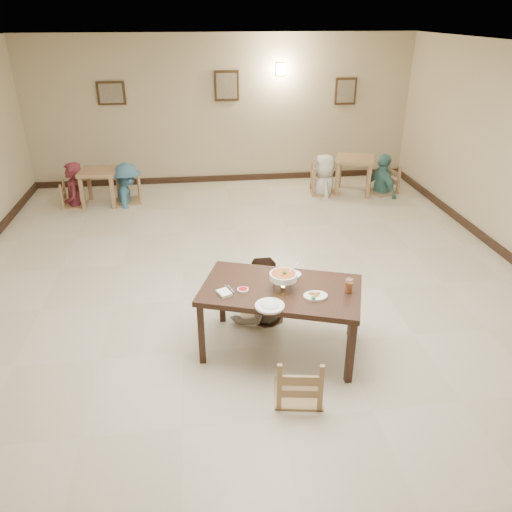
{
  "coord_description": "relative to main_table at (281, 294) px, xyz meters",
  "views": [
    {
      "loc": [
        -0.66,
        -5.62,
        3.39
      ],
      "look_at": [
        -0.02,
        -0.63,
        0.9
      ],
      "focal_mm": 35.0,
      "sensor_mm": 36.0,
      "label": 1
    }
  ],
  "objects": [
    {
      "name": "floor",
      "position": [
        -0.18,
        1.16,
        -0.69
      ],
      "size": [
        10.0,
        10.0,
        0.0
      ],
      "primitive_type": "plane",
      "color": "beige",
      "rests_on": "ground"
    },
    {
      "name": "ceiling",
      "position": [
        -0.18,
        1.16,
        2.31
      ],
      "size": [
        10.0,
        10.0,
        0.0
      ],
      "primitive_type": "plane",
      "color": "silver",
      "rests_on": "wall_back"
    },
    {
      "name": "wall_back",
      "position": [
        -0.18,
        6.16,
        0.81
      ],
      "size": [
        10.0,
        0.0,
        10.0
      ],
      "primitive_type": "plane",
      "rotation": [
        1.57,
        0.0,
        0.0
      ],
      "color": "#C5B38F",
      "rests_on": "floor"
    },
    {
      "name": "baseboard_back",
      "position": [
        -0.18,
        6.13,
        -0.63
      ],
      "size": [
        8.0,
        0.06,
        0.12
      ],
      "primitive_type": "cube",
      "color": "black",
      "rests_on": "floor"
    },
    {
      "name": "picture_a",
      "position": [
        -2.38,
        6.11,
        1.21
      ],
      "size": [
        0.55,
        0.04,
        0.45
      ],
      "color": "#332112",
      "rests_on": "wall_back"
    },
    {
      "name": "picture_b",
      "position": [
        -0.08,
        6.11,
        1.31
      ],
      "size": [
        0.5,
        0.04,
        0.6
      ],
      "color": "#332112",
      "rests_on": "wall_back"
    },
    {
      "name": "picture_c",
      "position": [
        2.42,
        6.11,
        1.16
      ],
      "size": [
        0.45,
        0.04,
        0.55
      ],
      "color": "#332112",
      "rests_on": "wall_back"
    },
    {
      "name": "wall_sconce",
      "position": [
        1.02,
        6.12,
        1.61
      ],
      "size": [
        0.16,
        0.05,
        0.22
      ],
      "primitive_type": "cube",
      "color": "#FFD88C",
      "rests_on": "wall_back"
    },
    {
      "name": "main_table",
      "position": [
        0.0,
        0.0,
        0.0
      ],
      "size": [
        1.86,
        1.42,
        0.77
      ],
      "rotation": [
        0.0,
        0.0,
        -0.33
      ],
      "color": "#331D13",
      "rests_on": "floor"
    },
    {
      "name": "chair_far",
      "position": [
        -0.13,
        0.75,
        -0.23
      ],
      "size": [
        0.44,
        0.44,
        0.94
      ],
      "rotation": [
        0.0,
        0.0,
        -0.24
      ],
      "color": "tan",
      "rests_on": "floor"
    },
    {
      "name": "chair_near",
      "position": [
        0.05,
        -0.76,
        -0.2
      ],
      "size": [
        0.46,
        0.46,
        0.98
      ],
      "rotation": [
        0.0,
        0.0,
        2.98
      ],
      "color": "tan",
      "rests_on": "floor"
    },
    {
      "name": "main_diner",
      "position": [
        -0.13,
        0.66,
        0.1
      ],
      "size": [
        0.93,
        0.83,
        1.59
      ],
      "primitive_type": "imported",
      "rotation": [
        0.0,
        0.0,
        3.49
      ],
      "color": "gray",
      "rests_on": "floor"
    },
    {
      "name": "curry_warmer",
      "position": [
        0.02,
        -0.03,
        0.23
      ],
      "size": [
        0.32,
        0.29,
        0.26
      ],
      "color": "silver",
      "rests_on": "main_table"
    },
    {
      "name": "rice_plate_far",
      "position": [
        0.12,
        0.25,
        0.1
      ],
      "size": [
        0.29,
        0.29,
        0.06
      ],
      "color": "white",
      "rests_on": "main_table"
    },
    {
      "name": "rice_plate_near",
      "position": [
        -0.17,
        -0.35,
        0.1
      ],
      "size": [
        0.29,
        0.29,
        0.07
      ],
      "color": "white",
      "rests_on": "main_table"
    },
    {
      "name": "fried_plate",
      "position": [
        0.31,
        -0.23,
        0.1
      ],
      "size": [
        0.25,
        0.25,
        0.05
      ],
      "color": "white",
      "rests_on": "main_table"
    },
    {
      "name": "chili_dish",
      "position": [
        -0.4,
        -0.01,
        0.09
      ],
      "size": [
        0.12,
        0.12,
        0.02
      ],
      "color": "white",
      "rests_on": "main_table"
    },
    {
      "name": "napkin_cutlery",
      "position": [
        -0.6,
        -0.05,
        0.1
      ],
      "size": [
        0.2,
        0.25,
        0.03
      ],
      "color": "white",
      "rests_on": "main_table"
    },
    {
      "name": "drink_glass",
      "position": [
        0.67,
        -0.18,
        0.15
      ],
      "size": [
        0.08,
        0.08,
        0.15
      ],
      "color": "white",
      "rests_on": "main_table"
    },
    {
      "name": "bg_table_left",
      "position": [
        -2.63,
        4.98,
        -0.15
      ],
      "size": [
        0.72,
        0.72,
        0.68
      ],
      "rotation": [
        0.0,
        0.0,
        -0.06
      ],
      "color": "#A57E59",
      "rests_on": "floor"
    },
    {
      "name": "bg_table_right",
      "position": [
        2.38,
        5.02,
        -0.1
      ],
      "size": [
        0.94,
        0.94,
        0.73
      ],
      "rotation": [
        0.0,
        0.0,
        -0.35
      ],
      "color": "#A57E59",
      "rests_on": "floor"
    },
    {
      "name": "bg_chair_ll",
      "position": [
        -3.13,
        4.95,
        -0.24
      ],
      "size": [
        0.43,
        0.43,
        0.91
      ],
      "rotation": [
        0.0,
        0.0,
        1.64
      ],
      "color": "tan",
      "rests_on": "floor"
    },
    {
      "name": "bg_chair_lr",
      "position": [
        -2.13,
        5.02,
        -0.18
      ],
      "size": [
        0.48,
        0.48,
        1.03
      ],
      "rotation": [
        0.0,
        0.0,
        -1.4
      ],
      "color": "tan",
      "rests_on": "floor"
    },
    {
      "name": "bg_chair_rl",
      "position": [
        1.78,
        5.05,
        -0.15
      ],
      "size": [
        0.51,
        0.51,
        1.09
      ],
      "rotation": [
        0.0,
        0.0,
        1.46
      ],
      "color": "tan",
      "rests_on": "floor"
    },
    {
      "name": "bg_chair_rr",
      "position": [
        2.98,
        4.94,
        -0.16
      ],
      "size": [
        0.51,
        0.51,
        1.08
      ],
      "rotation": [
        0.0,
        0.0,
        -1.2
      ],
      "color": "tan",
      "rests_on": "floor"
    },
    {
      "name": "bg_diner_a",
      "position": [
        -3.13,
        4.95,
        0.15
      ],
      "size": [
        0.51,
        0.68,
        1.69
      ],
      "primitive_type": "imported",
      "rotation": [
        0.0,
        0.0,
        4.89
      ],
      "color": "maroon",
      "rests_on": "floor"
    },
    {
      "name": "bg_diner_b",
      "position": [
        -2.13,
        5.02,
        0.08
      ],
      "size": [
        0.67,
        1.05,
        1.55
      ],
      "primitive_type": "imported",
      "rotation": [
        0.0,
        0.0,
        1.67
      ],
      "color": "teal",
      "rests_on": "floor"
    },
    {
      "name": "bg_diner_c",
      "position": [
        1.78,
        5.05,
        0.11
      ],
      "size": [
        0.55,
        0.81,
        1.61
      ],
      "primitive_type": "imported",
      "rotation": [
        0.0,
        0.0,
        4.66
      ],
      "color": "silver",
      "rests_on": "floor"
    },
    {
      "name": "bg_diner_d",
      "position": [
        2.98,
        4.94,
        0.11
      ],
      "size": [
        0.62,
        1.01,
        1.6
      ],
      "primitive_type": "imported",
      "rotation": [
        0.0,
        0.0,
        1.83
      ],
      "color": "#569893",
      "rests_on": "floor"
    }
  ]
}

